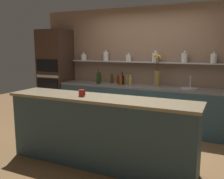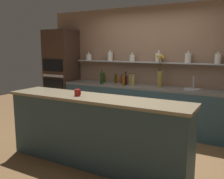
{
  "view_description": "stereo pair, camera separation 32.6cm",
  "coord_description": "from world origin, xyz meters",
  "px_view_note": "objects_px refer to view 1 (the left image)",
  "views": [
    {
      "loc": [
        1.64,
        -3.76,
        1.71
      ],
      "look_at": [
        -0.25,
        0.28,
        0.97
      ],
      "focal_mm": 40.0,
      "sensor_mm": 36.0,
      "label": 1
    },
    {
      "loc": [
        1.93,
        -3.61,
        1.71
      ],
      "look_at": [
        -0.25,
        0.28,
        0.97
      ],
      "focal_mm": 40.0,
      "sensor_mm": 36.0,
      "label": 2
    }
  ],
  "objects_px": {
    "sink_fixture": "(189,88)",
    "bottle_wine_7": "(123,80)",
    "oven_tower": "(56,74)",
    "bottle_wine_6": "(98,78)",
    "bottle_oil_9": "(112,79)",
    "bottle_oil_5": "(100,78)",
    "bottle_sauce_2": "(112,80)",
    "bottle_spirit_8": "(126,79)",
    "coffee_mug": "(82,93)",
    "bottle_spirit_0": "(130,80)",
    "bottle_sauce_4": "(118,80)",
    "flower_vase": "(157,76)",
    "bottle_sauce_3": "(130,81)",
    "bottle_oil_1": "(121,81)"
  },
  "relations": [
    {
      "from": "bottle_sauce_2",
      "to": "bottle_sauce_3",
      "type": "height_order",
      "value": "same"
    },
    {
      "from": "oven_tower",
      "to": "bottle_oil_1",
      "type": "bearing_deg",
      "value": -4.52
    },
    {
      "from": "bottle_wine_7",
      "to": "bottle_spirit_8",
      "type": "distance_m",
      "value": 0.12
    },
    {
      "from": "bottle_wine_6",
      "to": "bottle_spirit_8",
      "type": "xyz_separation_m",
      "value": [
        0.57,
        0.25,
        -0.03
      ]
    },
    {
      "from": "bottle_oil_9",
      "to": "bottle_oil_5",
      "type": "bearing_deg",
      "value": -179.19
    },
    {
      "from": "bottle_wine_6",
      "to": "bottle_sauce_2",
      "type": "bearing_deg",
      "value": 55.59
    },
    {
      "from": "bottle_spirit_0",
      "to": "bottle_sauce_2",
      "type": "xyz_separation_m",
      "value": [
        -0.53,
        0.24,
        -0.04
      ]
    },
    {
      "from": "bottle_wine_7",
      "to": "bottle_oil_1",
      "type": "bearing_deg",
      "value": -80.51
    },
    {
      "from": "bottle_oil_1",
      "to": "bottle_sauce_4",
      "type": "xyz_separation_m",
      "value": [
        -0.18,
        0.26,
        -0.02
      ]
    },
    {
      "from": "bottle_spirit_8",
      "to": "coffee_mug",
      "type": "bearing_deg",
      "value": -86.1
    },
    {
      "from": "sink_fixture",
      "to": "bottle_sauce_4",
      "type": "bearing_deg",
      "value": 176.08
    },
    {
      "from": "bottle_oil_9",
      "to": "sink_fixture",
      "type": "bearing_deg",
      "value": -2.98
    },
    {
      "from": "bottle_spirit_0",
      "to": "bottle_oil_9",
      "type": "distance_m",
      "value": 0.54
    },
    {
      "from": "oven_tower",
      "to": "bottle_wine_6",
      "type": "bearing_deg",
      "value": -5.66
    },
    {
      "from": "sink_fixture",
      "to": "bottle_wine_7",
      "type": "distance_m",
      "value": 1.42
    },
    {
      "from": "bottle_wine_7",
      "to": "bottle_oil_9",
      "type": "bearing_deg",
      "value": 164.91
    },
    {
      "from": "bottle_sauce_2",
      "to": "bottle_spirit_8",
      "type": "bearing_deg",
      "value": -7.93
    },
    {
      "from": "bottle_sauce_4",
      "to": "coffee_mug",
      "type": "distance_m",
      "value": 2.13
    },
    {
      "from": "bottle_sauce_4",
      "to": "bottle_wine_7",
      "type": "relative_size",
      "value": 0.69
    },
    {
      "from": "sink_fixture",
      "to": "flower_vase",
      "type": "bearing_deg",
      "value": 176.42
    },
    {
      "from": "bottle_wine_6",
      "to": "bottle_oil_9",
      "type": "bearing_deg",
      "value": 46.04
    },
    {
      "from": "bottle_oil_1",
      "to": "bottle_oil_5",
      "type": "xyz_separation_m",
      "value": [
        -0.62,
        0.24,
        -0.01
      ]
    },
    {
      "from": "bottle_sauce_3",
      "to": "bottle_oil_1",
      "type": "bearing_deg",
      "value": -107.33
    },
    {
      "from": "oven_tower",
      "to": "bottle_spirit_0",
      "type": "relative_size",
      "value": 8.07
    },
    {
      "from": "sink_fixture",
      "to": "bottle_oil_5",
      "type": "xyz_separation_m",
      "value": [
        -2.02,
        0.09,
        0.07
      ]
    },
    {
      "from": "sink_fixture",
      "to": "bottle_spirit_0",
      "type": "distance_m",
      "value": 1.22
    },
    {
      "from": "flower_vase",
      "to": "bottle_sauce_2",
      "type": "distance_m",
      "value": 1.1
    },
    {
      "from": "bottle_sauce_3",
      "to": "bottle_oil_9",
      "type": "bearing_deg",
      "value": -173.85
    },
    {
      "from": "bottle_oil_9",
      "to": "bottle_wine_6",
      "type": "bearing_deg",
      "value": -133.96
    },
    {
      "from": "bottle_sauce_4",
      "to": "oven_tower",
      "type": "bearing_deg",
      "value": -175.83
    },
    {
      "from": "bottle_sauce_2",
      "to": "bottle_sauce_3",
      "type": "bearing_deg",
      "value": -3.85
    },
    {
      "from": "coffee_mug",
      "to": "bottle_spirit_0",
      "type": "bearing_deg",
      "value": 89.52
    },
    {
      "from": "oven_tower",
      "to": "bottle_spirit_8",
      "type": "height_order",
      "value": "oven_tower"
    },
    {
      "from": "flower_vase",
      "to": "bottle_sauce_4",
      "type": "bearing_deg",
      "value": 175.83
    },
    {
      "from": "bottle_sauce_2",
      "to": "bottle_oil_9",
      "type": "distance_m",
      "value": 0.08
    },
    {
      "from": "bottle_wine_6",
      "to": "bottle_sauce_4",
      "type": "bearing_deg",
      "value": 33.52
    },
    {
      "from": "flower_vase",
      "to": "coffee_mug",
      "type": "xyz_separation_m",
      "value": [
        -0.57,
        -2.03,
        -0.08
      ]
    },
    {
      "from": "bottle_sauce_2",
      "to": "bottle_oil_9",
      "type": "relative_size",
      "value": 0.84
    },
    {
      "from": "bottle_sauce_3",
      "to": "bottle_wine_7",
      "type": "height_order",
      "value": "bottle_wine_7"
    },
    {
      "from": "oven_tower",
      "to": "bottle_wine_6",
      "type": "height_order",
      "value": "oven_tower"
    },
    {
      "from": "flower_vase",
      "to": "bottle_wine_6",
      "type": "height_order",
      "value": "flower_vase"
    },
    {
      "from": "bottle_wine_7",
      "to": "bottle_oil_9",
      "type": "relative_size",
      "value": 1.36
    },
    {
      "from": "flower_vase",
      "to": "bottle_oil_9",
      "type": "distance_m",
      "value": 1.08
    },
    {
      "from": "bottle_oil_5",
      "to": "bottle_sauce_4",
      "type": "bearing_deg",
      "value": 2.87
    },
    {
      "from": "bottle_sauce_4",
      "to": "coffee_mug",
      "type": "bearing_deg",
      "value": -80.61
    },
    {
      "from": "bottle_spirit_8",
      "to": "bottle_wine_7",
      "type": "bearing_deg",
      "value": -115.54
    },
    {
      "from": "sink_fixture",
      "to": "bottle_sauce_4",
      "type": "height_order",
      "value": "sink_fixture"
    },
    {
      "from": "bottle_spirit_0",
      "to": "bottle_oil_1",
      "type": "distance_m",
      "value": 0.2
    },
    {
      "from": "bottle_oil_9",
      "to": "coffee_mug",
      "type": "bearing_deg",
      "value": -76.53
    },
    {
      "from": "bottle_oil_5",
      "to": "bottle_oil_9",
      "type": "relative_size",
      "value": 1.14
    }
  ]
}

